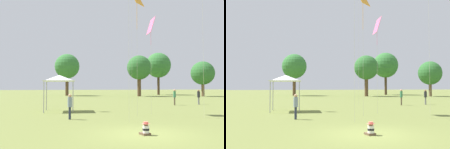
% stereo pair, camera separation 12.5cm
% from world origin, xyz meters
% --- Properties ---
extents(ground_plane, '(300.00, 300.00, 0.00)m').
position_xyz_m(ground_plane, '(0.00, 0.00, 0.00)').
color(ground_plane, olive).
extents(seated_toddler, '(0.46, 0.53, 0.61)m').
position_xyz_m(seated_toddler, '(0.01, -0.21, 0.26)').
color(seated_toddler, brown).
rests_on(seated_toddler, ground).
extents(person_standing_0, '(0.39, 0.39, 1.68)m').
position_xyz_m(person_standing_0, '(-3.12, 6.11, 1.02)').
color(person_standing_0, '#282D42').
rests_on(person_standing_0, ground).
extents(person_standing_1, '(0.47, 0.47, 1.79)m').
position_xyz_m(person_standing_1, '(12.68, 17.27, 1.08)').
color(person_standing_1, slate).
rests_on(person_standing_1, ground).
extents(person_standing_2, '(0.33, 0.33, 1.85)m').
position_xyz_m(person_standing_2, '(9.34, 16.79, 1.14)').
color(person_standing_2, brown).
rests_on(person_standing_2, ground).
extents(canopy_tent, '(2.79, 2.79, 3.19)m').
position_xyz_m(canopy_tent, '(-3.80, 12.00, 2.89)').
color(canopy_tent, white).
rests_on(canopy_tent, ground).
extents(kite_3, '(1.33, 1.31, 9.40)m').
position_xyz_m(kite_3, '(1.88, 7.17, 8.67)').
color(kite_3, orange).
rests_on(kite_3, ground).
extents(kite_6, '(0.49, 1.34, 7.71)m').
position_xyz_m(kite_6, '(3.40, 8.32, 6.98)').
color(kite_6, pink).
rests_on(kite_6, ground).
extents(distant_tree_0, '(5.38, 5.38, 9.04)m').
position_xyz_m(distant_tree_0, '(13.58, 43.79, 6.27)').
color(distant_tree_0, brown).
rests_on(distant_tree_0, ground).
extents(distant_tree_1, '(5.80, 5.80, 9.82)m').
position_xyz_m(distant_tree_1, '(-1.90, 50.83, 6.86)').
color(distant_tree_1, brown).
rests_on(distant_tree_1, ground).
extents(distant_tree_2, '(5.11, 5.11, 7.65)m').
position_xyz_m(distant_tree_2, '(26.99, 40.37, 5.06)').
color(distant_tree_2, brown).
rests_on(distant_tree_2, ground).
extents(distant_tree_3, '(6.49, 6.49, 10.92)m').
position_xyz_m(distant_tree_3, '(21.53, 52.48, 7.64)').
color(distant_tree_3, '#473323').
rests_on(distant_tree_3, ground).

